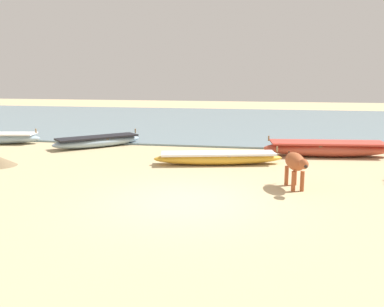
% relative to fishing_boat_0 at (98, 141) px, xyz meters
% --- Properties ---
extents(ground, '(80.00, 80.00, 0.00)m').
position_rel_fishing_boat_0_xyz_m(ground, '(5.36, -7.11, -0.26)').
color(ground, tan).
extents(sea_water, '(60.00, 20.00, 0.08)m').
position_rel_fishing_boat_0_xyz_m(sea_water, '(5.36, 10.75, -0.22)').
color(sea_water, slate).
rests_on(sea_water, ground).
extents(fishing_boat_0, '(3.46, 3.45, 0.66)m').
position_rel_fishing_boat_0_xyz_m(fishing_boat_0, '(0.00, 0.00, 0.00)').
color(fishing_boat_0, '#8CA5B7').
rests_on(fishing_boat_0, ground).
extents(fishing_boat_1, '(4.94, 1.73, 0.77)m').
position_rel_fishing_boat_0_xyz_m(fishing_boat_1, '(9.47, -0.35, 0.05)').
color(fishing_boat_1, '#B74733').
rests_on(fishing_boat_1, ground).
extents(fishing_boat_4, '(4.55, 1.89, 0.62)m').
position_rel_fishing_boat_0_xyz_m(fishing_boat_4, '(5.57, -2.59, -0.02)').
color(fishing_boat_4, gold).
rests_on(fishing_boat_4, ground).
extents(cow_adult_rust, '(0.70, 1.51, 0.99)m').
position_rel_fishing_boat_0_xyz_m(cow_adult_rust, '(8.03, -5.37, 0.46)').
color(cow_adult_rust, '#9E4C28').
rests_on(cow_adult_rust, ground).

